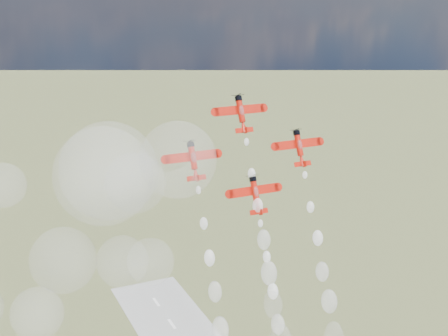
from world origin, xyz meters
TOP-DOWN VIEW (x-y plane):
  - plane_lead at (-12.10, 22.47)m, footprint 12.41×5.99m
  - plane_left at (-25.57, 18.58)m, footprint 12.41×5.99m
  - plane_right at (1.37, 18.58)m, footprint 12.41×5.99m
  - plane_slot at (-12.10, 14.69)m, footprint 12.41×5.99m
  - smoke_trail_lead at (-12.13, 2.59)m, footprint 5.63×24.10m
  - drifted_smoke_cloud at (-52.42, 20.19)m, footprint 70.53×36.37m

SIDE VIEW (x-z plane):
  - smoke_trail_lead at x=-12.13m, z-range 35.14..85.70m
  - drifted_smoke_cloud at x=-52.42m, z-range 63.70..110.67m
  - plane_slot at x=-12.10m, z-range 83.19..91.52m
  - plane_left at x=-25.57m, z-range 91.78..100.11m
  - plane_right at x=1.37m, z-range 91.78..100.11m
  - plane_lead at x=-12.10m, z-range 100.37..108.69m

